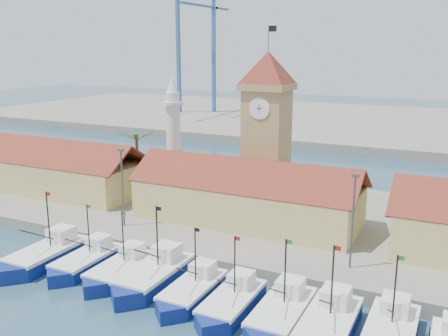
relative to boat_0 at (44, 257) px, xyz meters
The scene contains 19 objects.
ground 15.10m from the boat_0, ahead, with size 400.00×400.00×0.00m, color #1C3A4C.
quay 26.21m from the boat_0, 55.41° to the left, with size 140.00×32.00×1.50m, color gray.
terminal 108.60m from the boat_0, 82.12° to the left, with size 240.00×80.00×2.00m, color gray.
boat_0 is the anchor object (origin of this frame).
boat_1 4.62m from the boat_0, 10.84° to the left, with size 3.35×9.18×6.94m.
boat_2 8.91m from the boat_0, ahead, with size 3.34×9.15×6.92m.
boat_3 12.65m from the boat_0, ahead, with size 3.81×10.44×7.90m.
boat_4 17.19m from the boat_0, ahead, with size 3.29×9.02×6.83m.
boat_5 21.21m from the boat_0, ahead, with size 3.33×9.12×6.90m.
boat_6 25.57m from the boat_0, ahead, with size 3.55×9.74×7.37m.
boat_7 29.41m from the boat_0, ahead, with size 3.69×10.10×7.64m.
hall_left 24.74m from the boat_0, 134.24° to the left, with size 31.20×10.13×7.61m.
hall_center 23.25m from the boat_0, 49.75° to the left, with size 27.04×10.13×7.61m.
clock_tower 30.02m from the boat_0, 57.74° to the left, with size 5.80×5.80×22.70m.
minaret 27.09m from the boat_0, 90.27° to the left, with size 3.00×3.00×16.30m.
palm_tree 24.73m from the boat_0, 102.25° to the left, with size 5.60×5.03×8.39m.
lamp_posts 18.98m from the boat_0, 31.91° to the left, with size 80.70×0.25×9.03m.
crane_blue_far 110.73m from the boat_0, 114.14° to the left, with size 1.00×38.22×48.99m.
crane_blue_near 112.51m from the boat_0, 108.36° to the left, with size 1.00×29.48×39.49m.
Camera 1 is at (22.40, -32.04, 21.51)m, focal length 40.00 mm.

